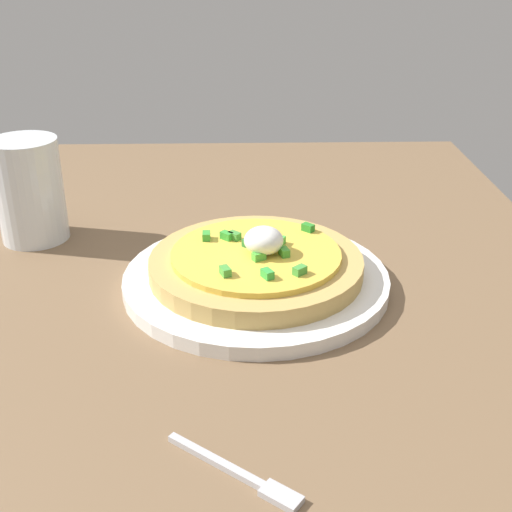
# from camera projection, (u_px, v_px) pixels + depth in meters

# --- Properties ---
(dining_table) EXTENTS (1.13, 0.82, 0.03)m
(dining_table) POSITION_uv_depth(u_px,v_px,m) (199.00, 326.00, 0.65)
(dining_table) COLOR brown
(dining_table) RESTS_ON ground
(plate) EXTENTS (0.27, 0.27, 0.01)m
(plate) POSITION_uv_depth(u_px,v_px,m) (256.00, 280.00, 0.69)
(plate) COLOR white
(plate) RESTS_ON dining_table
(pizza) EXTENTS (0.22, 0.22, 0.05)m
(pizza) POSITION_uv_depth(u_px,v_px,m) (256.00, 262.00, 0.68)
(pizza) COLOR tan
(pizza) RESTS_ON plate
(cup_near) EXTENTS (0.08, 0.08, 0.12)m
(cup_near) POSITION_uv_depth(u_px,v_px,m) (30.00, 195.00, 0.78)
(cup_near) COLOR silver
(cup_near) RESTS_ON dining_table
(fork) EXTENTS (0.07, 0.09, 0.01)m
(fork) POSITION_uv_depth(u_px,v_px,m) (243.00, 476.00, 0.45)
(fork) COLOR #B7B7BC
(fork) RESTS_ON dining_table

